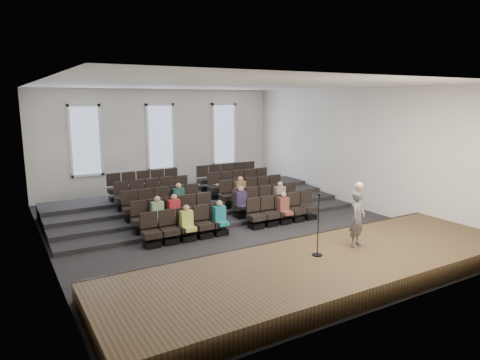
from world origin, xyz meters
The scene contains 14 objects.
ground centered at (0.00, 0.00, 0.00)m, with size 14.00×14.00×0.00m, color black.
ceiling centered at (0.00, 0.00, 5.01)m, with size 12.00×14.00×0.02m, color white.
wall_back centered at (0.00, 7.02, 2.50)m, with size 12.00×0.04×5.00m, color white.
wall_front centered at (0.00, -7.02, 2.50)m, with size 12.00×0.04×5.00m, color white.
wall_left centered at (-6.02, 0.00, 2.50)m, with size 0.04×14.00×5.00m, color white.
wall_right centered at (6.02, 0.00, 2.50)m, with size 0.04×14.00×5.00m, color white.
stage centered at (0.00, -5.10, 0.25)m, with size 11.80×3.60×0.50m, color #4B3920.
stage_lip centered at (0.00, -3.33, 0.25)m, with size 11.80×0.06×0.52m, color black.
risers centered at (0.00, 3.17, 0.20)m, with size 11.80×4.80×0.60m.
seating_rows centered at (0.00, 1.54, 0.68)m, with size 6.80×4.70×1.67m.
windows centered at (0.00, 6.95, 2.70)m, with size 8.44×0.10×3.24m.
audience centered at (-0.21, 0.34, 0.81)m, with size 5.45×2.64×1.10m.
speaker centered at (1.40, -4.74, 1.28)m, with size 0.57×0.38×1.57m, color #565452.
mic_stand centered at (-0.03, -4.77, 1.00)m, with size 0.28×0.28×1.67m.
Camera 1 is at (-7.16, -12.93, 4.55)m, focal length 32.00 mm.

